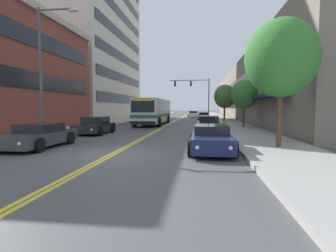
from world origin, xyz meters
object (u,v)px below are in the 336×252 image
(street_tree_right_mid, at_px, (244,94))
(car_slate_blue_parked_right_mid, at_px, (209,124))
(car_red_parked_left_mid, at_px, (151,116))
(car_beige_parked_right_far, at_px, (204,116))
(car_charcoal_parked_left_near, at_px, (95,126))
(car_navy_parked_right_foreground, at_px, (211,139))
(street_tree_right_near, at_px, (281,58))
(car_dark_grey_parked_left_far, at_px, (38,136))
(street_lamp_left_near, at_px, (46,63))
(city_bus, at_px, (154,110))
(car_white_moving_lead, at_px, (194,114))
(street_tree_right_far, at_px, (225,96))
(fire_hydrant, at_px, (225,124))
(traffic_signal_mast, at_px, (196,90))

(street_tree_right_mid, bearing_deg, car_slate_blue_parked_right_mid, -133.20)
(car_red_parked_left_mid, relative_size, street_tree_right_mid, 1.06)
(car_slate_blue_parked_right_mid, relative_size, car_beige_parked_right_far, 1.12)
(car_charcoal_parked_left_near, xyz_separation_m, car_navy_parked_right_foreground, (8.53, -7.08, -0.03))
(car_beige_parked_right_far, xyz_separation_m, street_tree_right_near, (3.16, -31.44, 3.75))
(car_dark_grey_parked_left_far, distance_m, street_tree_right_mid, 18.13)
(car_red_parked_left_mid, height_order, street_tree_right_mid, street_tree_right_mid)
(street_tree_right_near, height_order, street_tree_right_mid, street_tree_right_near)
(car_navy_parked_right_foreground, xyz_separation_m, street_tree_right_near, (3.21, 0.86, 3.73))
(car_slate_blue_parked_right_mid, distance_m, street_lamp_left_near, 12.80)
(car_charcoal_parked_left_near, xyz_separation_m, car_dark_grey_parked_left_far, (-0.12, -6.90, -0.03))
(city_bus, distance_m, car_white_moving_lead, 22.41)
(car_dark_grey_parked_left_far, xyz_separation_m, car_slate_blue_parked_right_mid, (8.81, 9.56, 0.04))
(car_beige_parked_right_far, relative_size, street_tree_right_near, 0.71)
(city_bus, relative_size, car_red_parked_left_mid, 2.58)
(car_dark_grey_parked_left_far, distance_m, car_white_moving_lead, 41.07)
(street_lamp_left_near, bearing_deg, car_dark_grey_parked_left_far, -72.09)
(car_beige_parked_right_far, bearing_deg, street_lamp_left_near, -107.02)
(car_charcoal_parked_left_near, xyz_separation_m, car_slate_blue_parked_right_mid, (8.69, 2.66, 0.01))
(car_red_parked_left_mid, distance_m, car_dark_grey_parked_left_far, 29.43)
(car_beige_parked_right_far, bearing_deg, city_bus, -114.06)
(car_red_parked_left_mid, bearing_deg, street_tree_right_near, -67.76)
(car_red_parked_left_mid, relative_size, car_slate_blue_parked_right_mid, 0.98)
(car_red_parked_left_mid, distance_m, street_tree_right_mid, 20.44)
(street_lamp_left_near, relative_size, street_tree_right_far, 1.48)
(car_navy_parked_right_foreground, height_order, fire_hydrant, car_navy_parked_right_foreground)
(city_bus, relative_size, street_tree_right_far, 2.34)
(city_bus, distance_m, car_beige_parked_right_far, 14.95)
(street_tree_right_mid, distance_m, fire_hydrant, 3.59)
(city_bus, xyz_separation_m, street_tree_right_mid, (9.57, -5.36, 1.57))
(street_lamp_left_near, bearing_deg, car_white_moving_lead, 79.29)
(car_charcoal_parked_left_near, xyz_separation_m, street_tree_right_far, (11.49, 19.93, 3.01))
(car_navy_parked_right_foreground, xyz_separation_m, street_lamp_left_near, (-9.23, 1.99, 3.98))
(car_charcoal_parked_left_near, xyz_separation_m, street_tree_right_near, (11.73, -6.22, 3.70))
(car_navy_parked_right_foreground, height_order, street_lamp_left_near, street_lamp_left_near)
(traffic_signal_mast, bearing_deg, car_dark_grey_parked_left_far, -101.57)
(fire_hydrant, bearing_deg, street_lamp_left_near, -137.83)
(street_tree_right_far, bearing_deg, fire_hydrant, -94.89)
(fire_hydrant, bearing_deg, car_white_moving_lead, 97.09)
(car_red_parked_left_mid, bearing_deg, car_navy_parked_right_foreground, -73.90)
(traffic_signal_mast, bearing_deg, car_navy_parked_right_foreground, -87.67)
(street_lamp_left_near, distance_m, street_tree_right_near, 12.49)
(car_charcoal_parked_left_near, distance_m, street_tree_right_far, 23.20)
(street_lamp_left_near, bearing_deg, street_tree_right_far, 64.01)
(city_bus, height_order, car_dark_grey_parked_left_far, city_bus)
(car_dark_grey_parked_left_far, relative_size, street_tree_right_far, 0.91)
(car_charcoal_parked_left_near, distance_m, traffic_signal_mast, 29.53)
(car_slate_blue_parked_right_mid, bearing_deg, street_tree_right_near, -71.04)
(street_tree_right_mid, bearing_deg, car_navy_parked_right_foreground, -104.87)
(car_dark_grey_parked_left_far, bearing_deg, street_tree_right_far, 66.60)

